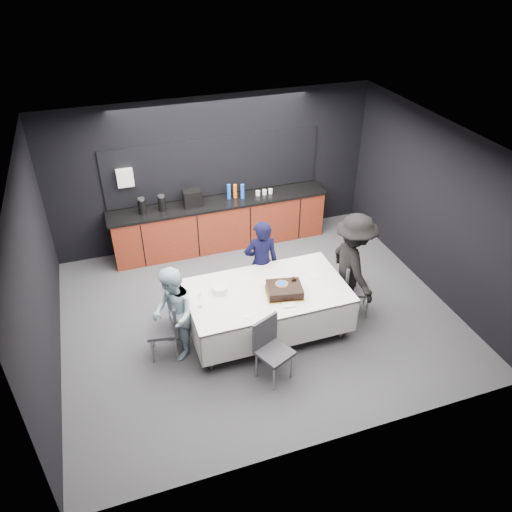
{
  "coord_description": "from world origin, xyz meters",
  "views": [
    {
      "loc": [
        -2.0,
        -5.78,
        5.19
      ],
      "look_at": [
        0.0,
        0.1,
        1.05
      ],
      "focal_mm": 35.0,
      "sensor_mm": 36.0,
      "label": 1
    }
  ],
  "objects_px": {
    "cake_assembly": "(284,290)",
    "chair_left": "(168,324)",
    "chair_right": "(352,284)",
    "person_left": "(173,314)",
    "champagne_flute": "(200,298)",
    "chair_near": "(270,345)",
    "person_right": "(353,265)",
    "person_center": "(261,263)",
    "party_table": "(267,297)",
    "plate_stack": "(220,289)"
  },
  "relations": [
    {
      "from": "chair_right",
      "to": "person_left",
      "type": "xyz_separation_m",
      "value": [
        -2.8,
        -0.04,
        0.18
      ]
    },
    {
      "from": "party_table",
      "to": "chair_left",
      "type": "relative_size",
      "value": 2.51
    },
    {
      "from": "person_left",
      "to": "person_right",
      "type": "distance_m",
      "value": 2.8
    },
    {
      "from": "plate_stack",
      "to": "chair_left",
      "type": "bearing_deg",
      "value": -168.41
    },
    {
      "from": "chair_left",
      "to": "chair_right",
      "type": "height_order",
      "value": "same"
    },
    {
      "from": "cake_assembly",
      "to": "chair_left",
      "type": "relative_size",
      "value": 0.65
    },
    {
      "from": "chair_near",
      "to": "party_table",
      "type": "bearing_deg",
      "value": 73.25
    },
    {
      "from": "party_table",
      "to": "cake_assembly",
      "type": "distance_m",
      "value": 0.33
    },
    {
      "from": "chair_left",
      "to": "person_left",
      "type": "relative_size",
      "value": 0.64
    },
    {
      "from": "person_center",
      "to": "party_table",
      "type": "bearing_deg",
      "value": 83.47
    },
    {
      "from": "person_left",
      "to": "person_right",
      "type": "height_order",
      "value": "person_right"
    },
    {
      "from": "plate_stack",
      "to": "person_center",
      "type": "xyz_separation_m",
      "value": [
        0.81,
        0.53,
        -0.08
      ]
    },
    {
      "from": "champagne_flute",
      "to": "chair_right",
      "type": "relative_size",
      "value": 0.24
    },
    {
      "from": "party_table",
      "to": "plate_stack",
      "type": "bearing_deg",
      "value": 165.62
    },
    {
      "from": "plate_stack",
      "to": "person_left",
      "type": "relative_size",
      "value": 0.16
    },
    {
      "from": "chair_right",
      "to": "cake_assembly",
      "type": "bearing_deg",
      "value": -172.09
    },
    {
      "from": "cake_assembly",
      "to": "plate_stack",
      "type": "bearing_deg",
      "value": 159.15
    },
    {
      "from": "chair_right",
      "to": "person_left",
      "type": "distance_m",
      "value": 2.8
    },
    {
      "from": "champagne_flute",
      "to": "chair_right",
      "type": "xyz_separation_m",
      "value": [
        2.42,
        0.07,
        -0.4
      ]
    },
    {
      "from": "chair_near",
      "to": "person_left",
      "type": "distance_m",
      "value": 1.4
    },
    {
      "from": "plate_stack",
      "to": "chair_left",
      "type": "relative_size",
      "value": 0.24
    },
    {
      "from": "chair_left",
      "to": "person_right",
      "type": "bearing_deg",
      "value": 0.98
    },
    {
      "from": "champagne_flute",
      "to": "person_center",
      "type": "height_order",
      "value": "person_center"
    },
    {
      "from": "party_table",
      "to": "cake_assembly",
      "type": "xyz_separation_m",
      "value": [
        0.21,
        -0.16,
        0.2
      ]
    },
    {
      "from": "chair_left",
      "to": "cake_assembly",
      "type": "bearing_deg",
      "value": -5.57
    },
    {
      "from": "cake_assembly",
      "to": "person_left",
      "type": "distance_m",
      "value": 1.6
    },
    {
      "from": "champagne_flute",
      "to": "chair_near",
      "type": "relative_size",
      "value": 0.24
    },
    {
      "from": "chair_right",
      "to": "person_right",
      "type": "distance_m",
      "value": 0.33
    },
    {
      "from": "party_table",
      "to": "cake_assembly",
      "type": "relative_size",
      "value": 3.85
    },
    {
      "from": "champagne_flute",
      "to": "person_left",
      "type": "bearing_deg",
      "value": 174.85
    },
    {
      "from": "cake_assembly",
      "to": "champagne_flute",
      "type": "xyz_separation_m",
      "value": [
        -1.21,
        0.09,
        0.09
      ]
    },
    {
      "from": "chair_near",
      "to": "person_center",
      "type": "height_order",
      "value": "person_center"
    },
    {
      "from": "champagne_flute",
      "to": "person_center",
      "type": "bearing_deg",
      "value": 33.53
    },
    {
      "from": "chair_left",
      "to": "chair_near",
      "type": "distance_m",
      "value": 1.49
    },
    {
      "from": "plate_stack",
      "to": "person_right",
      "type": "distance_m",
      "value": 2.07
    },
    {
      "from": "cake_assembly",
      "to": "champagne_flute",
      "type": "distance_m",
      "value": 1.22
    },
    {
      "from": "party_table",
      "to": "person_right",
      "type": "height_order",
      "value": "person_right"
    },
    {
      "from": "cake_assembly",
      "to": "chair_near",
      "type": "xyz_separation_m",
      "value": [
        -0.46,
        -0.69,
        -0.31
      ]
    },
    {
      "from": "chair_right",
      "to": "chair_near",
      "type": "xyz_separation_m",
      "value": [
        -1.67,
        -0.86,
        0.0
      ]
    },
    {
      "from": "champagne_flute",
      "to": "person_left",
      "type": "distance_m",
      "value": 0.44
    },
    {
      "from": "chair_near",
      "to": "chair_left",
      "type": "bearing_deg",
      "value": 144.93
    },
    {
      "from": "champagne_flute",
      "to": "chair_near",
      "type": "bearing_deg",
      "value": -46.33
    },
    {
      "from": "person_center",
      "to": "cake_assembly",
      "type": "bearing_deg",
      "value": 99.31
    },
    {
      "from": "person_right",
      "to": "chair_near",
      "type": "bearing_deg",
      "value": 119.84
    },
    {
      "from": "party_table",
      "to": "chair_near",
      "type": "height_order",
      "value": "chair_near"
    },
    {
      "from": "chair_near",
      "to": "person_right",
      "type": "xyz_separation_m",
      "value": [
        1.67,
        0.9,
        0.32
      ]
    },
    {
      "from": "chair_left",
      "to": "person_center",
      "type": "xyz_separation_m",
      "value": [
        1.63,
        0.7,
        0.22
      ]
    },
    {
      "from": "chair_near",
      "to": "person_right",
      "type": "height_order",
      "value": "person_right"
    },
    {
      "from": "champagne_flute",
      "to": "chair_right",
      "type": "bearing_deg",
      "value": 1.75
    },
    {
      "from": "chair_left",
      "to": "person_left",
      "type": "height_order",
      "value": "person_left"
    }
  ]
}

